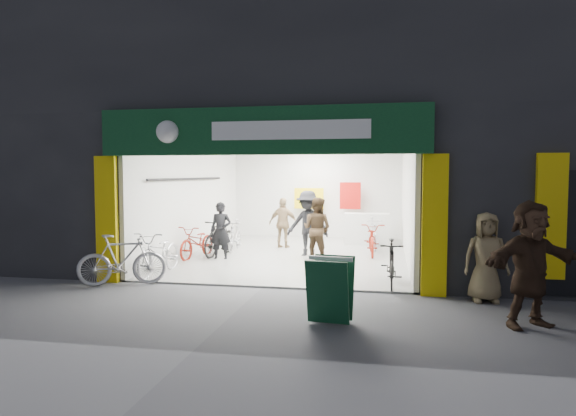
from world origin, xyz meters
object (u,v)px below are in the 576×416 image
(bike_left_front, at_px, (160,253))
(pedestrian_near, at_px, (486,257))
(parked_bike, at_px, (122,260))
(sandwich_board, at_px, (330,288))
(bike_right_front, at_px, (391,264))

(bike_left_front, height_order, pedestrian_near, pedestrian_near)
(pedestrian_near, bearing_deg, parked_bike, 174.62)
(pedestrian_near, height_order, sandwich_board, pedestrian_near)
(bike_right_front, relative_size, parked_bike, 0.90)
(bike_left_front, relative_size, bike_right_front, 1.22)
(parked_bike, bearing_deg, bike_right_front, -105.30)
(bike_left_front, height_order, bike_right_front, bike_left_front)
(bike_left_front, distance_m, parked_bike, 1.15)
(bike_left_front, distance_m, bike_right_front, 5.00)
(pedestrian_near, xyz_separation_m, sandwich_board, (-2.53, -1.82, -0.25))
(bike_left_front, bearing_deg, sandwich_board, -33.33)
(parked_bike, height_order, sandwich_board, parked_bike)
(bike_left_front, height_order, parked_bike, parked_bike)
(bike_right_front, xyz_separation_m, sandwich_board, (-0.92, -2.72, 0.07))
(bike_right_front, bearing_deg, bike_left_front, 177.61)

